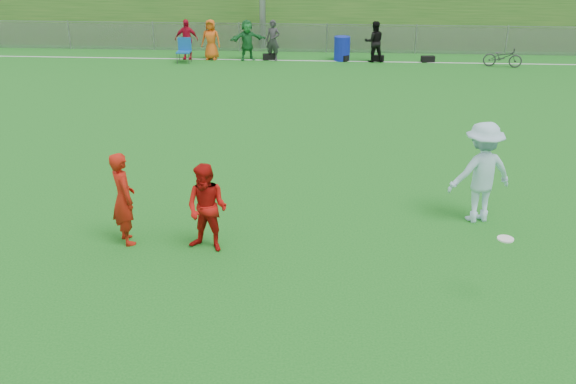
# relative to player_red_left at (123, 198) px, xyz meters

# --- Properties ---
(ground) EXTENTS (120.00, 120.00, 0.00)m
(ground) POSITION_rel_player_red_left_xyz_m (3.36, -0.93, -0.88)
(ground) COLOR #146118
(ground) RESTS_ON ground
(sideline_far) EXTENTS (60.00, 0.10, 0.01)m
(sideline_far) POSITION_rel_player_red_left_xyz_m (3.36, 17.07, -0.87)
(sideline_far) COLOR white
(sideline_far) RESTS_ON ground
(fence) EXTENTS (58.00, 0.06, 1.30)m
(fence) POSITION_rel_player_red_left_xyz_m (3.36, 19.07, -0.23)
(fence) COLOR gray
(fence) RESTS_ON ground
(spectator_row) EXTENTS (8.98, 1.08, 1.69)m
(spectator_row) POSITION_rel_player_red_left_xyz_m (0.55, 17.07, -0.03)
(spectator_row) COLOR red
(spectator_row) RESTS_ON ground
(gear_bags) EXTENTS (7.37, 0.57, 0.26)m
(gear_bags) POSITION_rel_player_red_left_xyz_m (4.57, 17.17, -0.75)
(gear_bags) COLOR black
(gear_bags) RESTS_ON ground
(player_red_left) EXTENTS (0.71, 0.77, 1.76)m
(player_red_left) POSITION_rel_player_red_left_xyz_m (0.00, 0.00, 0.00)
(player_red_left) COLOR #AD180C
(player_red_left) RESTS_ON ground
(player_red_center) EXTENTS (0.94, 0.82, 1.64)m
(player_red_center) POSITION_rel_player_red_left_xyz_m (1.58, -0.19, -0.06)
(player_red_center) COLOR #B4100C
(player_red_center) RESTS_ON ground
(player_blue) EXTENTS (1.49, 1.14, 2.03)m
(player_blue) POSITION_rel_player_red_left_xyz_m (6.69, 1.46, 0.13)
(player_blue) COLOR #A6D4E6
(player_blue) RESTS_ON ground
(frisbee) EXTENTS (0.25, 0.25, 0.02)m
(frisbee) POSITION_rel_player_red_left_xyz_m (6.43, -1.59, 0.23)
(frisbee) COLOR white
(frisbee) RESTS_ON ground
(recycling_bin) EXTENTS (0.77, 0.77, 1.01)m
(recycling_bin) POSITION_rel_player_red_left_xyz_m (4.05, 17.28, -0.37)
(recycling_bin) COLOR #0F1EAA
(recycling_bin) RESTS_ON ground
(camp_chair) EXTENTS (0.58, 0.59, 1.02)m
(camp_chair) POSITION_rel_player_red_left_xyz_m (-2.60, 16.30, -0.58)
(camp_chair) COLOR #0F53A7
(camp_chair) RESTS_ON ground
(bicycle) EXTENTS (1.61, 0.82, 0.81)m
(bicycle) POSITION_rel_player_red_left_xyz_m (10.61, 16.43, -0.48)
(bicycle) COLOR #2D2D30
(bicycle) RESTS_ON ground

